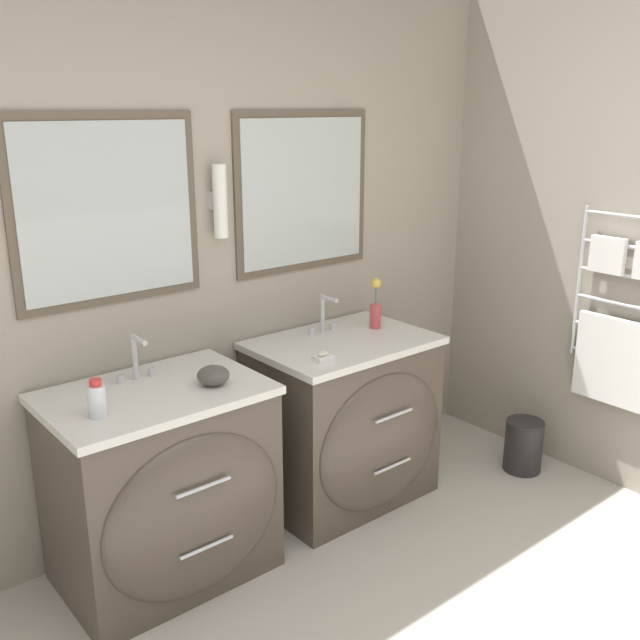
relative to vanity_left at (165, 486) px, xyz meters
name	(u,v)px	position (x,y,z in m)	size (l,w,h in m)	color
wall_back	(144,258)	(0.16, 0.38, 0.88)	(5.69, 0.14, 2.60)	#9E9384
vanity_left	(165,486)	(0.00, 0.00, 0.00)	(0.87, 0.67, 0.84)	#4C4238
vanity_right	(348,420)	(1.01, 0.00, 0.00)	(0.87, 0.67, 0.84)	#4C4238
faucet_left	(136,358)	(0.00, 0.18, 0.51)	(0.17, 0.12, 0.20)	silver
faucet_right	(324,315)	(1.01, 0.18, 0.51)	(0.17, 0.12, 0.20)	silver
toiletry_bottle	(97,400)	(-0.27, -0.06, 0.48)	(0.07, 0.07, 0.15)	silver
amenity_bowl	(213,375)	(0.22, -0.06, 0.45)	(0.13, 0.13, 0.08)	#4C4742
flower_vase	(376,308)	(1.26, 0.08, 0.52)	(0.06, 0.06, 0.26)	#CC4C51
soap_dish	(323,357)	(0.74, -0.12, 0.43)	(0.09, 0.06, 0.04)	white
waste_bin	(523,445)	(1.95, -0.40, -0.28)	(0.21, 0.21, 0.29)	#282626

